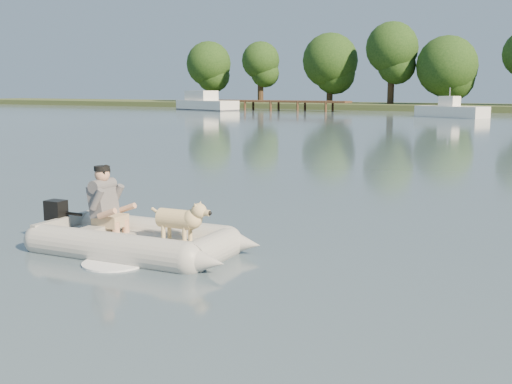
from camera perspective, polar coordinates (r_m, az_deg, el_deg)
The scene contains 8 objects.
water at distance 8.87m, azimuth -7.92°, elevation -6.11°, with size 160.00×160.00×0.00m, color slate.
dock at distance 66.59m, azimuth 0.89°, elevation 7.71°, with size 18.00×2.00×1.04m, color #4C331E, non-canonical shape.
dinghy at distance 9.30m, azimuth -10.37°, elevation -1.98°, with size 4.21×2.69×1.29m, color #ADACA7, non-canonical shape.
man at distance 9.69m, azimuth -13.35°, elevation -0.57°, with size 0.67×0.58×1.00m, color #59585D, non-canonical shape.
dog at distance 9.01m, azimuth -7.08°, elevation -2.68°, with size 0.87×0.31×0.58m, color tan, non-canonical shape.
outboard_motor at distance 10.32m, azimuth -17.31°, elevation -2.60°, with size 0.39×0.27×0.73m, color black, non-canonical shape.
cabin_cruiser at distance 67.64m, azimuth -4.39°, elevation 8.12°, with size 7.67×2.74×2.37m, color white, non-canonical shape.
motorboat at distance 53.24m, azimuth 17.02°, elevation 7.56°, with size 5.77×2.22×2.44m, color white, non-canonical shape.
Camera 1 is at (5.14, -6.83, 2.34)m, focal length 45.00 mm.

